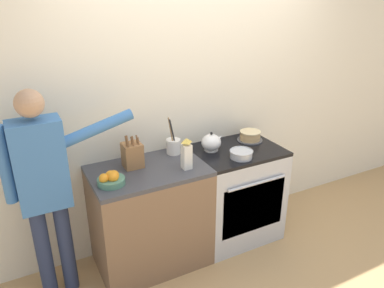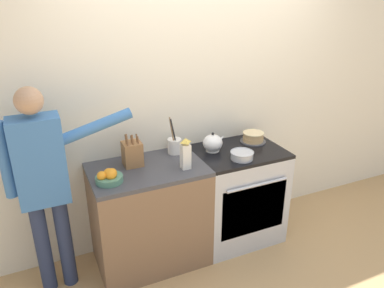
{
  "view_description": "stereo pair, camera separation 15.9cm",
  "coord_description": "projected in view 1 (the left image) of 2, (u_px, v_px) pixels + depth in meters",
  "views": [
    {
      "loc": [
        -1.52,
        -2.19,
        2.23
      ],
      "look_at": [
        -0.24,
        0.27,
        1.04
      ],
      "focal_mm": 35.0,
      "sensor_mm": 36.0,
      "label": 1
    },
    {
      "loc": [
        -1.38,
        -2.26,
        2.23
      ],
      "look_at": [
        -0.24,
        0.27,
        1.04
      ],
      "focal_mm": 35.0,
      "sensor_mm": 36.0,
      "label": 2
    }
  ],
  "objects": [
    {
      "name": "utensil_crock",
      "position": [
        173.0,
        146.0,
        3.19
      ],
      "size": [
        0.12,
        0.12,
        0.33
      ],
      "color": "silver",
      "rests_on": "counter_cabinet"
    },
    {
      "name": "stove_range",
      "position": [
        235.0,
        193.0,
        3.47
      ],
      "size": [
        0.77,
        0.63,
        0.89
      ],
      "color": "#B7BABF",
      "rests_on": "ground_plane"
    },
    {
      "name": "knife_block",
      "position": [
        132.0,
        155.0,
        2.94
      ],
      "size": [
        0.15,
        0.14,
        0.29
      ],
      "color": "olive",
      "rests_on": "counter_cabinet"
    },
    {
      "name": "person_baker",
      "position": [
        44.0,
        181.0,
        2.59
      ],
      "size": [
        0.93,
        0.2,
        1.63
      ],
      "rotation": [
        0.0,
        0.0,
        -0.09
      ],
      "color": "#283351",
      "rests_on": "ground_plane"
    },
    {
      "name": "ground_plane",
      "position": [
        230.0,
        258.0,
        3.31
      ],
      "size": [
        16.0,
        16.0,
        0.0
      ],
      "primitive_type": "plane",
      "color": "tan"
    },
    {
      "name": "counter_cabinet",
      "position": [
        150.0,
        217.0,
        3.12
      ],
      "size": [
        0.91,
        0.6,
        0.89
      ],
      "color": "brown",
      "rests_on": "ground_plane"
    },
    {
      "name": "wall_back",
      "position": [
        197.0,
        99.0,
        3.3
      ],
      "size": [
        8.0,
        0.04,
        2.6
      ],
      "color": "silver",
      "rests_on": "ground_plane"
    },
    {
      "name": "tea_kettle",
      "position": [
        211.0,
        143.0,
        3.25
      ],
      "size": [
        0.21,
        0.17,
        0.17
      ],
      "color": "white",
      "rests_on": "stove_range"
    },
    {
      "name": "mixing_bowl",
      "position": [
        241.0,
        154.0,
        3.12
      ],
      "size": [
        0.2,
        0.2,
        0.07
      ],
      "color": "#B7BABF",
      "rests_on": "stove_range"
    },
    {
      "name": "milk_carton",
      "position": [
        186.0,
        154.0,
        2.9
      ],
      "size": [
        0.07,
        0.07,
        0.26
      ],
      "color": "white",
      "rests_on": "counter_cabinet"
    },
    {
      "name": "fruit_bowl",
      "position": [
        111.0,
        179.0,
        2.69
      ],
      "size": [
        0.2,
        0.2,
        0.11
      ],
      "color": "#4C7F66",
      "rests_on": "counter_cabinet"
    },
    {
      "name": "layer_cake",
      "position": [
        250.0,
        136.0,
        3.46
      ],
      "size": [
        0.23,
        0.23,
        0.09
      ],
      "color": "#4C4C51",
      "rests_on": "stove_range"
    }
  ]
}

